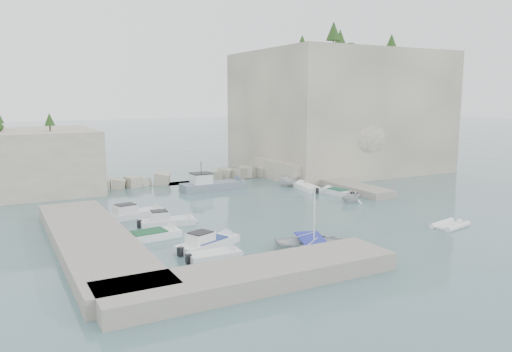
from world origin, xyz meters
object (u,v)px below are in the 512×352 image
tender_east_a (351,202)px  motorboat_e (215,260)px  motorboat_c (149,239)px  tender_east_c (308,190)px  inflatable_dinghy (450,227)px  tender_east_d (294,186)px  rowboat (314,248)px  tender_east_b (338,194)px  motorboat_d (208,247)px  work_boat (214,189)px  motorboat_a (134,217)px  motorboat_b (168,225)px

tender_east_a → motorboat_e: bearing=105.4°
motorboat_c → tender_east_c: 24.69m
motorboat_e → inflatable_dinghy: (20.65, -1.54, 0.00)m
motorboat_e → tender_east_a: 22.23m
tender_east_d → rowboat: bearing=157.6°
tender_east_a → tender_east_b: (1.27, 3.85, 0.00)m
motorboat_d → rowboat: motorboat_d is taller
inflatable_dinghy → work_boat: size_ratio=0.45×
motorboat_a → motorboat_b: same height
motorboat_a → motorboat_e: size_ratio=1.53×
tender_east_c → motorboat_e: bearing=141.7°
tender_east_a → work_boat: work_boat is taller
motorboat_b → motorboat_d: size_ratio=0.89×
motorboat_c → work_boat: bearing=46.8°
motorboat_a → tender_east_d: 22.28m
inflatable_dinghy → tender_east_d: (-1.04, 22.50, 0.00)m
motorboat_c → motorboat_d: size_ratio=0.92×
inflatable_dinghy → tender_east_a: tender_east_a is taller
motorboat_c → tender_east_a: bearing=2.6°
inflatable_dinghy → motorboat_a: bearing=131.5°
motorboat_c → inflatable_dinghy: (23.13, -8.39, 0.00)m
tender_east_b → tender_east_c: same height
motorboat_a → motorboat_c: motorboat_a is taller
tender_east_b → work_boat: bearing=40.3°
motorboat_d → rowboat: (6.67, -3.67, 0.00)m
motorboat_b → tender_east_a: size_ratio=1.67×
motorboat_b → tender_east_d: (19.49, 10.74, 0.00)m
inflatable_dinghy → tender_east_a: bearing=81.4°
tender_east_a → tender_east_b: 4.05m
tender_east_a → rowboat: bearing=120.1°
motorboat_c → motorboat_e: bearing=-76.2°
motorboat_b → tender_east_a: bearing=6.7°
motorboat_d → tender_east_b: (20.29, 11.36, 0.00)m
motorboat_a → work_boat: (11.70, 9.08, 0.00)m
motorboat_d → tender_east_b: 23.26m
inflatable_dinghy → motorboat_b: bearing=137.1°
motorboat_a → work_boat: bearing=26.4°
work_boat → motorboat_d: bearing=-115.2°
tender_east_d → motorboat_b: bearing=125.7°
tender_east_c → motorboat_b: bearing=120.9°
motorboat_b → motorboat_d: (0.58, -7.48, 0.00)m
work_boat → tender_east_d: bearing=-15.2°
motorboat_c → tender_east_b: 24.56m
rowboat → tender_east_b: rowboat is taller
tender_east_b → tender_east_c: bearing=10.9°
motorboat_b → work_boat: bearing=59.6°
tender_east_c → motorboat_d: bearing=138.1°
tender_east_c → work_boat: bearing=69.4°
motorboat_d → motorboat_e: motorboat_d is taller
motorboat_a → tender_east_a: bearing=-22.2°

